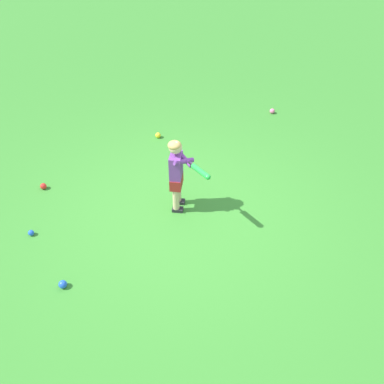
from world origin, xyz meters
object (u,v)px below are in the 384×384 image
child_batter (178,170)px  play_ball_behind_batter (63,284)px  play_ball_near_batter (31,233)px  play_ball_far_left (272,111)px  play_ball_far_right (43,186)px  play_ball_by_bucket (158,135)px

child_batter → play_ball_behind_batter: size_ratio=11.23×
play_ball_near_batter → play_ball_far_left: bearing=178.1°
play_ball_far_right → play_ball_behind_batter: bearing=68.7°
play_ball_behind_batter → play_ball_near_batter: play_ball_behind_batter is taller
play_ball_far_right → play_ball_by_bucket: bearing=177.7°
child_batter → play_ball_by_bucket: bearing=-121.1°
play_ball_far_left → play_ball_behind_batter: bearing=9.7°
play_ball_far_left → play_ball_behind_batter: size_ratio=1.01×
play_ball_far_left → play_ball_behind_batter: 5.06m
play_ball_far_left → play_ball_far_right: (4.29, -0.93, -0.00)m
play_ball_far_right → play_ball_near_batter: (0.57, 0.76, -0.01)m
child_batter → play_ball_behind_batter: bearing=2.8°
child_batter → play_ball_near_batter: 2.07m
play_ball_by_bucket → play_ball_near_batter: play_ball_by_bucket is taller
play_ball_far_left → play_ball_by_bucket: size_ratio=0.99×
play_ball_near_batter → play_ball_by_bucket: bearing=-165.9°
child_batter → play_ball_far_right: (1.17, -1.69, -0.60)m
play_ball_behind_batter → play_ball_far_right: 1.91m
play_ball_behind_batter → play_ball_near_batter: 1.03m
play_ball_by_bucket → play_ball_behind_batter: bearing=31.0°
play_ball_near_batter → play_ball_behind_batter: bearing=83.3°
play_ball_by_bucket → play_ball_near_batter: 2.80m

